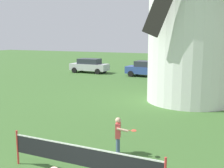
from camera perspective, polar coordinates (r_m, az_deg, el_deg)
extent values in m
cylinder|color=white|center=(17.68, 15.98, 11.07)|extent=(5.17, 5.17, 9.06)
cylinder|color=red|center=(9.47, -18.68, -12.12)|extent=(0.06, 0.06, 1.10)
cube|color=black|center=(8.09, -6.11, -14.52)|extent=(4.65, 0.01, 0.55)
cube|color=white|center=(7.97, -6.15, -12.59)|extent=(4.65, 0.02, 0.04)
cylinder|color=slate|center=(9.87, 1.28, -12.30)|extent=(0.12, 0.12, 0.58)
cylinder|color=slate|center=(9.74, 1.17, -12.60)|extent=(0.12, 0.12, 0.58)
cube|color=#DB4C4C|center=(9.61, 1.24, -9.40)|extent=(0.23, 0.32, 0.52)
sphere|color=#DBB28E|center=(9.50, 1.24, -7.40)|extent=(0.19, 0.19, 0.19)
cylinder|color=#DBB28E|center=(9.79, 1.38, -9.16)|extent=(0.08, 0.08, 0.39)
cylinder|color=#DBB28E|center=(9.41, 2.17, -9.32)|extent=(0.41, 0.19, 0.15)
cylinder|color=#D84C33|center=(9.40, 3.13, -9.37)|extent=(0.22, 0.08, 0.04)
ellipsoid|color=#D84C33|center=(9.38, 4.48, -9.42)|extent=(0.24, 0.28, 0.03)
cube|color=silver|center=(31.16, -4.62, 3.50)|extent=(4.23, 1.76, 0.70)
cube|color=#2D333D|center=(31.10, -4.64, 4.65)|extent=(2.38, 1.53, 0.56)
cylinder|color=black|center=(31.31, -1.57, 2.91)|extent=(0.60, 0.19, 0.60)
cylinder|color=black|center=(29.79, -2.96, 2.56)|extent=(0.60, 0.19, 0.60)
cylinder|color=black|center=(32.63, -6.12, 3.13)|extent=(0.60, 0.19, 0.60)
cylinder|color=black|center=(31.17, -7.67, 2.80)|extent=(0.60, 0.19, 0.60)
cube|color=#334C99|center=(28.19, 7.21, 2.80)|extent=(4.29, 1.90, 0.70)
cube|color=#2D333D|center=(28.12, 7.23, 4.08)|extent=(2.43, 1.61, 0.56)
cylinder|color=black|center=(28.58, 10.48, 2.11)|extent=(0.61, 0.21, 0.60)
cylinder|color=black|center=(26.97, 9.42, 1.69)|extent=(0.61, 0.21, 0.60)
cylinder|color=black|center=(29.53, 5.15, 2.47)|extent=(0.61, 0.21, 0.60)
cylinder|color=black|center=(27.98, 3.83, 2.08)|extent=(0.61, 0.21, 0.60)
cube|color=#1E232D|center=(27.98, 20.11, 2.24)|extent=(4.42, 1.77, 0.70)
cube|color=#2D333D|center=(27.92, 20.18, 3.52)|extent=(2.48, 1.53, 0.56)
cylinder|color=black|center=(29.04, 17.30, 1.94)|extent=(0.60, 0.19, 0.60)
cylinder|color=black|center=(27.37, 16.78, 1.52)|extent=(0.60, 0.19, 0.60)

